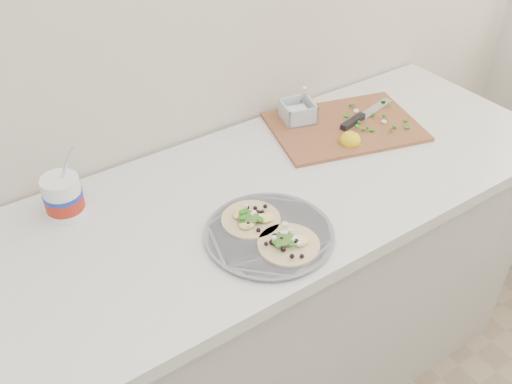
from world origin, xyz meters
TOP-DOWN VIEW (x-y plane):
  - counter at (0.00, 1.43)m, footprint 2.44×0.66m
  - taco_plate at (0.22, 1.26)m, footprint 0.31×0.31m
  - tub at (-0.15, 1.61)m, footprint 0.10×0.10m
  - cutboard at (0.70, 1.54)m, footprint 0.51×0.42m

SIDE VIEW (x-z plane):
  - counter at x=0.00m, z-range 0.00..0.90m
  - cutboard at x=0.70m, z-range 0.88..0.95m
  - taco_plate at x=0.22m, z-range 0.90..0.94m
  - tub at x=-0.15m, z-range 0.86..1.07m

